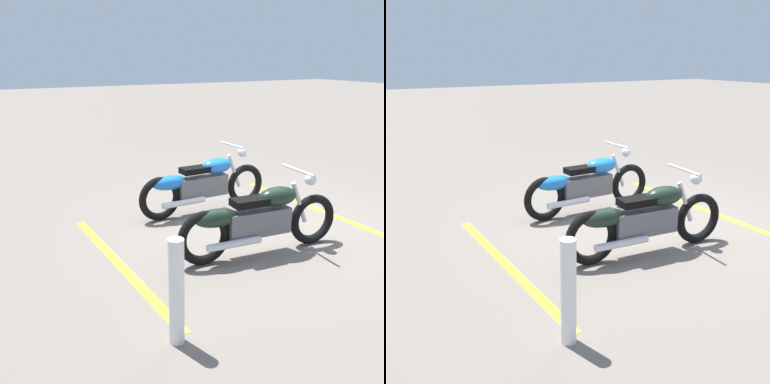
{
  "view_description": "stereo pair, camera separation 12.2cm",
  "coord_description": "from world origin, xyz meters",
  "views": [
    {
      "loc": [
        3.95,
        4.97,
        2.39
      ],
      "look_at": [
        1.21,
        0.0,
        0.65
      ],
      "focal_mm": 42.15,
      "sensor_mm": 36.0,
      "label": 1
    },
    {
      "loc": [
        4.05,
        4.91,
        2.39
      ],
      "look_at": [
        1.21,
        0.0,
        0.65
      ],
      "focal_mm": 42.15,
      "sensor_mm": 36.0,
      "label": 2
    }
  ],
  "objects": [
    {
      "name": "ground_plane",
      "position": [
        0.0,
        0.0,
        0.0
      ],
      "size": [
        60.0,
        60.0,
        0.0
      ],
      "primitive_type": "plane",
      "color": "slate"
    },
    {
      "name": "motorcycle_bright_foreground",
      "position": [
        0.58,
        -0.84,
        0.46
      ],
      "size": [
        2.23,
        0.62,
        1.04
      ],
      "rotation": [
        0.0,
        0.0,
        3.16
      ],
      "color": "black",
      "rests_on": "ground"
    },
    {
      "name": "motorcycle_dark_foreground",
      "position": [
        0.76,
        0.84,
        0.46
      ],
      "size": [
        2.23,
        0.62,
        1.04
      ],
      "rotation": [
        0.0,
        0.0,
        3.05
      ],
      "color": "black",
      "rests_on": "ground"
    },
    {
      "name": "bollard_post",
      "position": [
        2.44,
        1.97,
        0.48
      ],
      "size": [
        0.14,
        0.14,
        0.96
      ],
      "primitive_type": "cylinder",
      "color": "white",
      "rests_on": "ground"
    },
    {
      "name": "parking_stripe_near",
      "position": [
        -1.11,
        -0.15,
        0.0
      ],
      "size": [
        0.18,
        3.2,
        0.01
      ],
      "primitive_type": "cube",
      "rotation": [
        0.0,
        0.0,
        1.59
      ],
      "color": "yellow",
      "rests_on": "ground"
    },
    {
      "name": "parking_stripe_mid",
      "position": [
        2.36,
        0.31,
        0.0
      ],
      "size": [
        0.18,
        3.2,
        0.01
      ],
      "primitive_type": "cube",
      "rotation": [
        0.0,
        0.0,
        1.59
      ],
      "color": "yellow",
      "rests_on": "ground"
    }
  ]
}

